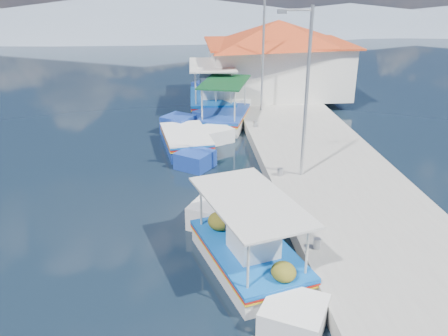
{
  "coord_description": "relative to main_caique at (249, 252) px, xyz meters",
  "views": [
    {
      "loc": [
        0.27,
        -13.64,
        7.43
      ],
      "look_at": [
        1.62,
        1.0,
        1.3
      ],
      "focal_mm": 37.45,
      "sensor_mm": 36.0,
      "label": 1
    }
  ],
  "objects": [
    {
      "name": "caique_blue_hull",
      "position": [
        -1.53,
        9.57,
        -0.13
      ],
      "size": [
        2.53,
        6.45,
        1.16
      ],
      "rotation": [
        0.0,
        0.0,
        -0.15
      ],
      "color": "#193B9B",
      "rests_on": "ground"
    },
    {
      "name": "harbor_building",
      "position": [
        4.25,
        17.93,
        2.33
      ],
      "size": [
        10.49,
        10.49,
        4.4
      ],
      "color": "silver",
      "rests_on": "quay"
    },
    {
      "name": "lamp_post_far",
      "position": [
        2.57,
        13.93,
        3.41
      ],
      "size": [
        1.21,
        0.14,
        6.0
      ],
      "color": "#A5A8AD",
      "rests_on": "quay"
    },
    {
      "name": "mountain_ridge",
      "position": [
        4.6,
        58.93,
        1.6
      ],
      "size": [
        171.4,
        96.0,
        5.5
      ],
      "color": "slate",
      "rests_on": "ground"
    },
    {
      "name": "caique_green_canopy",
      "position": [
        0.5,
        12.89,
        -0.05
      ],
      "size": [
        3.4,
        6.75,
        2.63
      ],
      "rotation": [
        0.0,
        0.0,
        0.29
      ],
      "color": "white",
      "rests_on": "ground"
    },
    {
      "name": "ground",
      "position": [
        -1.94,
        2.93,
        -0.44
      ],
      "size": [
        160.0,
        160.0,
        0.0
      ],
      "primitive_type": "plane",
      "color": "black",
      "rests_on": "ground"
    },
    {
      "name": "bollards",
      "position": [
        1.86,
        8.18,
        0.21
      ],
      "size": [
        0.2,
        17.2,
        0.3
      ],
      "color": "#A5A8AD",
      "rests_on": "quay"
    },
    {
      "name": "main_caique",
      "position": [
        0.0,
        0.0,
        0.0
      ],
      "size": [
        3.31,
        6.67,
        2.29
      ],
      "rotation": [
        0.0,
        0.0,
        -0.29
      ],
      "color": "white",
      "rests_on": "ground"
    },
    {
      "name": "quay",
      "position": [
        3.96,
        8.93,
        -0.19
      ],
      "size": [
        5.0,
        44.0,
        0.5
      ],
      "primitive_type": "cube",
      "color": "#A4A299",
      "rests_on": "ground"
    },
    {
      "name": "lamp_post_near",
      "position": [
        2.57,
        4.93,
        3.41
      ],
      "size": [
        1.21,
        0.14,
        6.0
      ],
      "color": "#A5A8AD",
      "rests_on": "quay"
    },
    {
      "name": "caique_far",
      "position": [
        0.09,
        16.1,
        0.11
      ],
      "size": [
        2.65,
        8.5,
        2.98
      ],
      "rotation": [
        0.0,
        0.0,
        0.02
      ],
      "color": "#193B9B",
      "rests_on": "ground"
    }
  ]
}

